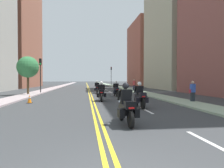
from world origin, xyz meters
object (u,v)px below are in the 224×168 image
motorcycle_2 (101,93)px  motorcycle_3 (116,90)px  motorcycle_4 (97,88)px  traffic_cone_0 (29,99)px  motorcycle_0 (126,107)px  motorcycle_1 (140,97)px  street_tree_1 (28,67)px  traffic_light_far (111,73)px  pedestrian_0 (193,92)px  pedestrian_1 (134,85)px  traffic_light_near (40,69)px

motorcycle_2 → motorcycle_3: (1.90, 4.49, -0.00)m
motorcycle_4 → traffic_cone_0: size_ratio=3.49×
motorcycle_0 → motorcycle_1: 4.89m
motorcycle_0 → street_tree_1: 18.34m
motorcycle_0 → motorcycle_3: size_ratio=1.01×
traffic_light_far → pedestrian_0: bearing=-88.2°
motorcycle_2 → traffic_light_far: size_ratio=0.44×
pedestrian_1 → traffic_cone_0: bearing=97.3°
motorcycle_2 → traffic_light_near: size_ratio=0.51×
traffic_light_near → motorcycle_3: bearing=-32.9°
traffic_cone_0 → traffic_light_far: bearing=74.1°
motorcycle_4 → motorcycle_1: bearing=-80.9°
traffic_light_near → pedestrian_1: 13.62m
motorcycle_0 → traffic_cone_0: size_ratio=3.33×
traffic_light_far → pedestrian_0: (1.25, -39.51, -2.64)m
pedestrian_1 → motorcycle_2: bearing=111.6°
motorcycle_1 → pedestrian_0: (4.63, 2.12, 0.18)m
motorcycle_4 → traffic_light_far: traffic_light_far is taller
motorcycle_0 → motorcycle_1: bearing=65.5°
motorcycle_1 → motorcycle_2: bearing=113.7°
motorcycle_0 → pedestrian_0: size_ratio=1.31×
traffic_cone_0 → motorcycle_1: bearing=-25.0°
motorcycle_4 → street_tree_1: street_tree_1 is taller
traffic_cone_0 → traffic_light_far: size_ratio=0.13×
motorcycle_3 → street_tree_1: (-9.62, 2.89, 2.49)m
traffic_cone_0 → street_tree_1: 9.03m
motorcycle_0 → street_tree_1: bearing=112.9°
motorcycle_1 → traffic_light_near: bearing=120.1°
motorcycle_3 → pedestrian_1: bearing=64.3°
motorcycle_4 → traffic_light_near: size_ratio=0.51×
traffic_light_near → pedestrian_0: size_ratio=2.67×
motorcycle_4 → traffic_light_near: (-7.11, 0.90, 2.37)m
motorcycle_1 → motorcycle_2: 4.84m
motorcycle_4 → pedestrian_1: (5.87, 4.44, 0.26)m
motorcycle_0 → motorcycle_2: motorcycle_0 is taller
street_tree_1 → pedestrian_0: bearing=-33.8°
motorcycle_0 → motorcycle_4: 18.26m
motorcycle_4 → motorcycle_3: bearing=-69.0°
traffic_light_near → traffic_light_far: traffic_light_far is taller
traffic_light_near → motorcycle_2: bearing=-55.8°
traffic_cone_0 → pedestrian_1: bearing=52.0°
street_tree_1 → motorcycle_4: bearing=13.9°
traffic_light_far → pedestrian_0: size_ratio=3.07×
motorcycle_2 → motorcycle_3: motorcycle_3 is taller
motorcycle_2 → traffic_light_far: bearing=85.1°
pedestrian_0 → motorcycle_2: bearing=-26.5°
traffic_cone_0 → street_tree_1: (-2.30, 8.27, 2.82)m
motorcycle_3 → traffic_light_near: traffic_light_near is taller
motorcycle_1 → pedestrian_0: bearing=23.0°
motorcycle_2 → motorcycle_1: bearing=-61.4°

